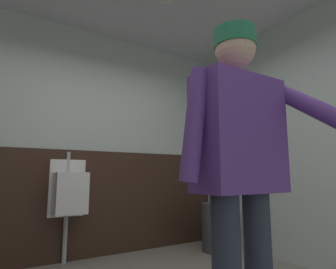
{
  "coord_description": "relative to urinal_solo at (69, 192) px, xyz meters",
  "views": [
    {
      "loc": [
        -0.96,
        -1.67,
        0.97
      ],
      "look_at": [
        0.06,
        -0.04,
        1.25
      ],
      "focal_mm": 29.87,
      "sensor_mm": 36.0,
      "label": 1
    }
  ],
  "objects": [
    {
      "name": "person",
      "position": [
        0.33,
        -2.27,
        0.27
      ],
      "size": [
        0.7,
        0.6,
        1.76
      ],
      "color": "#2D3342",
      "rests_on": "ground_plane"
    },
    {
      "name": "urinal_solo",
      "position": [
        0.0,
        0.0,
        0.0
      ],
      "size": [
        0.4,
        0.34,
        1.24
      ],
      "color": "white",
      "rests_on": "ground_plane"
    },
    {
      "name": "trash_bin",
      "position": [
        1.78,
        -0.43,
        -0.47
      ],
      "size": [
        0.39,
        0.39,
        0.6
      ],
      "primitive_type": "cylinder",
      "color": "#38383D",
      "rests_on": "ground_plane"
    },
    {
      "name": "wall_right",
      "position": [
        2.19,
        -1.61,
        0.64
      ],
      "size": [
        0.12,
        4.15,
        2.83
      ],
      "primitive_type": "cube",
      "color": "silver",
      "rests_on": "ground_plane"
    },
    {
      "name": "wainscot_band_back",
      "position": [
        0.21,
        0.14,
        -0.14
      ],
      "size": [
        3.84,
        0.03,
        1.27
      ],
      "primitive_type": "cube",
      "color": "#382319",
      "rests_on": "ground_plane"
    },
    {
      "name": "wall_back",
      "position": [
        0.21,
        0.22,
        0.64
      ],
      "size": [
        4.44,
        0.12,
        2.83
      ],
      "primitive_type": "cube",
      "color": "silver",
      "rests_on": "ground_plane"
    }
  ]
}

